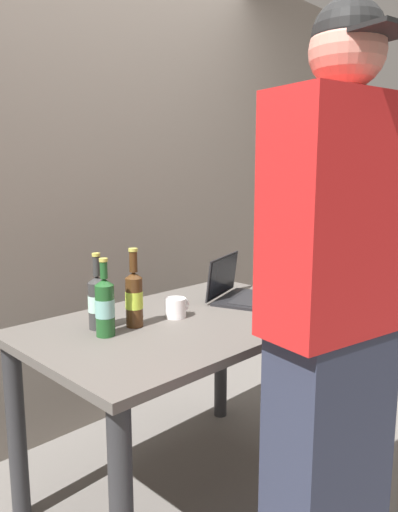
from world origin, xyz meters
The scene contains 9 objects.
ground_plane centered at (0.00, 0.00, 0.00)m, with size 8.00×8.00×0.00m, color slate.
desk centered at (0.00, 0.00, 0.64)m, with size 1.29×0.80×0.77m.
laptop centered at (0.38, 0.04, 0.81)m, with size 0.40×0.36×0.20m.
beer_bottle_green centered at (-0.32, 0.15, 0.88)m, with size 0.07×0.07×0.29m.
beer_bottle_brown centered at (-0.21, 0.07, 0.89)m, with size 0.07×0.07×0.31m.
beer_bottle_dark centered at (-0.35, 0.06, 0.88)m, with size 0.07×0.07×0.29m.
person_figure centered at (-0.02, -0.67, 0.93)m, with size 0.49×0.35×1.83m.
coffee_mug centered at (-0.02, 0.04, 0.81)m, with size 0.12×0.08×0.08m.
back_wall centered at (0.00, 0.82, 1.30)m, with size 6.00×0.10×2.60m, color gray.
Camera 1 is at (-1.31, -1.38, 1.36)m, focal length 34.08 mm.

